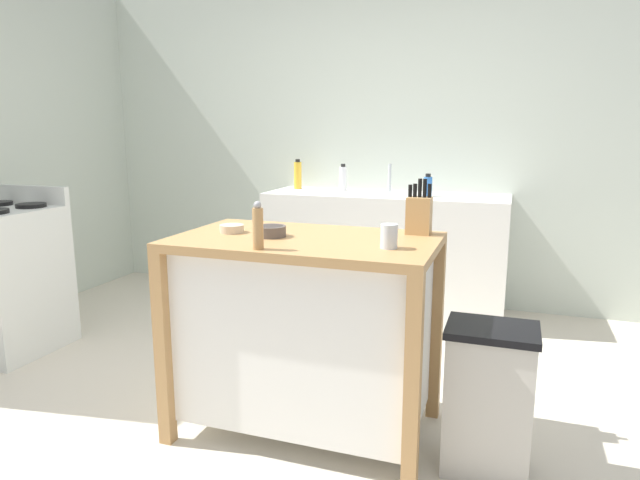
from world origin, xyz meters
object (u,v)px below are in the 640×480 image
at_px(knife_block, 419,214).
at_px(trash_bin, 488,399).
at_px(bowl_stoneware_deep, 232,228).
at_px(sink_faucet, 390,178).
at_px(drinking_cup, 389,236).
at_px(bottle_spray_cleaner, 343,178).
at_px(stove, 4,279).
at_px(bottle_hand_soap, 298,175).
at_px(pepper_grinder, 258,227).
at_px(kitchen_island, 306,325).
at_px(bottle_dish_soap, 428,186).
at_px(bowl_ceramic_wide, 271,231).

xyz_separation_m(knife_block, trash_bin, (0.36, -0.31, -0.70)).
xyz_separation_m(bowl_stoneware_deep, sink_faucet, (0.31, 2.02, 0.08)).
height_order(drinking_cup, bottle_spray_cleaner, bottle_spray_cleaner).
xyz_separation_m(bowl_stoneware_deep, stove, (-1.79, 0.28, -0.48)).
bearing_deg(stove, bottle_hand_soap, 52.15).
bearing_deg(pepper_grinder, stove, 164.51).
bearing_deg(bottle_spray_cleaner, drinking_cup, -68.28).
bearing_deg(bowl_stoneware_deep, kitchen_island, 0.38).
bearing_deg(sink_faucet, trash_bin, -66.98).
height_order(bowl_stoneware_deep, bottle_spray_cleaner, bottle_spray_cleaner).
relative_size(knife_block, stove, 0.25).
bearing_deg(kitchen_island, sink_faucet, 91.70).
distance_m(kitchen_island, pepper_grinder, 0.59).
bearing_deg(pepper_grinder, bowl_stoneware_deep, 133.46).
xyz_separation_m(knife_block, bottle_dish_soap, (-0.20, 1.57, -0.03)).
xyz_separation_m(bowl_stoneware_deep, bottle_dish_soap, (0.63, 1.82, 0.04)).
distance_m(trash_bin, bottle_spray_cleaner, 2.51).
distance_m(sink_faucet, bottle_dish_soap, 0.38).
relative_size(knife_block, bottle_hand_soap, 1.04).
xyz_separation_m(bottle_hand_soap, stove, (-1.33, -1.72, -0.56)).
bearing_deg(bottle_spray_cleaner, bottle_dish_soap, -14.20).
height_order(pepper_grinder, sink_faucet, sink_faucet).
height_order(trash_bin, bottle_spray_cleaner, bottle_spray_cleaner).
bearing_deg(trash_bin, sink_faucet, 113.02).
relative_size(knife_block, sink_faucet, 1.16).
xyz_separation_m(bowl_ceramic_wide, trash_bin, (0.98, -0.03, -0.64)).
xyz_separation_m(drinking_cup, sink_faucet, (-0.46, 2.12, 0.05)).
distance_m(sink_faucet, stove, 2.78).
bearing_deg(pepper_grinder, drinking_cup, 21.19).
distance_m(bowl_ceramic_wide, bottle_hand_soap, 2.14).
xyz_separation_m(knife_block, bowl_stoneware_deep, (-0.83, -0.25, -0.07)).
bearing_deg(knife_block, drinking_cup, -99.79).
bearing_deg(bowl_stoneware_deep, drinking_cup, -7.49).
height_order(sink_faucet, bottle_dish_soap, sink_faucet).
height_order(kitchen_island, bottle_dish_soap, bottle_dish_soap).
distance_m(pepper_grinder, stove, 2.22).
bearing_deg(trash_bin, bottle_spray_cleaner, 121.44).
height_order(drinking_cup, pepper_grinder, pepper_grinder).
xyz_separation_m(sink_faucet, bottle_dish_soap, (0.33, -0.20, -0.03)).
xyz_separation_m(sink_faucet, stove, (-2.10, -1.74, -0.56)).
bearing_deg(bottle_hand_soap, bowl_stoneware_deep, -77.11).
relative_size(knife_block, bottle_spray_cleaner, 1.19).
distance_m(bowl_stoneware_deep, pepper_grinder, 0.41).
distance_m(bowl_ceramic_wide, bottle_dish_soap, 1.90).
height_order(bottle_spray_cleaner, stove, bottle_spray_cleaner).
height_order(bowl_ceramic_wide, sink_faucet, sink_faucet).
relative_size(bottle_dish_soap, bottle_spray_cleaner, 0.78).
height_order(drinking_cup, bottle_dish_soap, bottle_dish_soap).
bearing_deg(bowl_ceramic_wide, bowl_stoneware_deep, 171.91).
height_order(bottle_dish_soap, bottle_spray_cleaner, bottle_spray_cleaner).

